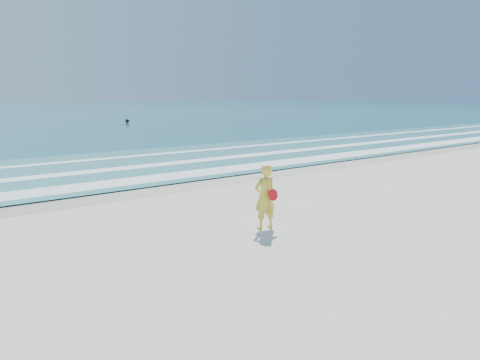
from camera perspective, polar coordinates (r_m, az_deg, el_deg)
ground at (r=8.45m, az=14.35°, el=-10.96°), size 400.00×400.00×0.00m
wet_sand at (r=15.38m, az=-13.37°, el=-1.29°), size 400.00×2.40×0.00m
shallow at (r=19.95m, az=-19.54°, el=1.14°), size 400.00×10.00×0.01m
foam_near at (r=16.54m, az=-15.30°, el=-0.39°), size 400.00×1.40×0.01m
foam_mid at (r=19.20m, az=-18.75°, el=0.87°), size 400.00×0.90×0.01m
foam_far at (r=22.31m, az=-21.66°, el=1.94°), size 400.00×0.60×0.01m
buoy at (r=52.89m, az=-13.59°, el=7.02°), size 0.43×0.43×0.43m
woman at (r=10.62m, az=3.06°, el=-2.06°), size 0.58×0.43×1.49m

